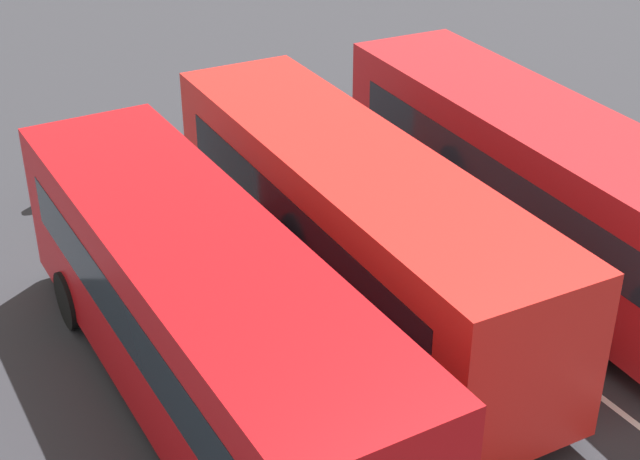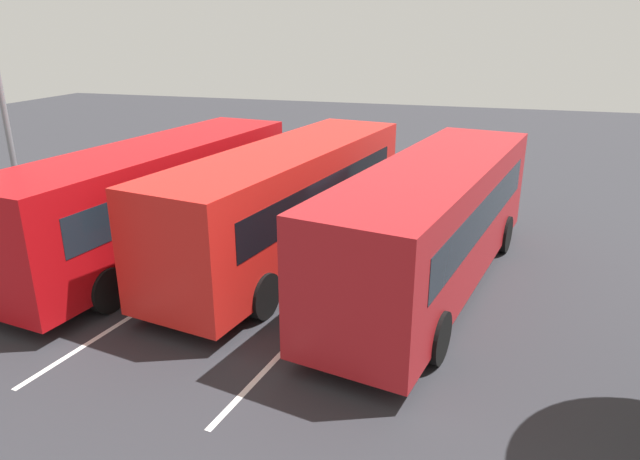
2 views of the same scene
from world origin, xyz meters
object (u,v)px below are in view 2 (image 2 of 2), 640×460
Objects in this scene: bus_center_left at (289,198)px; bus_center_right at (157,195)px; pedestrian at (292,161)px; bus_far_left at (434,220)px; street_lamp at (5,65)px.

bus_center_left and bus_center_right have the same top height.
bus_center_left reaches higher than pedestrian.
bus_far_left is 6.22× the size of pedestrian.
bus_far_left is at bearing -5.14° from street_lamp.
street_lamp reaches higher than pedestrian.
bus_center_right is 1.16× the size of street_lamp.
street_lamp is at bearing 105.62° from bus_center_right.
bus_far_left is 3.97m from bus_center_left.
street_lamp reaches higher than bus_center_right.
bus_far_left is 1.00× the size of bus_center_left.
street_lamp is at bearing 104.24° from bus_far_left.
bus_center_left is at bearing 91.27° from bus_far_left.
bus_far_left is at bearing 92.99° from pedestrian.
pedestrian is (8.16, -1.03, -0.74)m from bus_center_right.
street_lamp reaches higher than bus_far_left.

